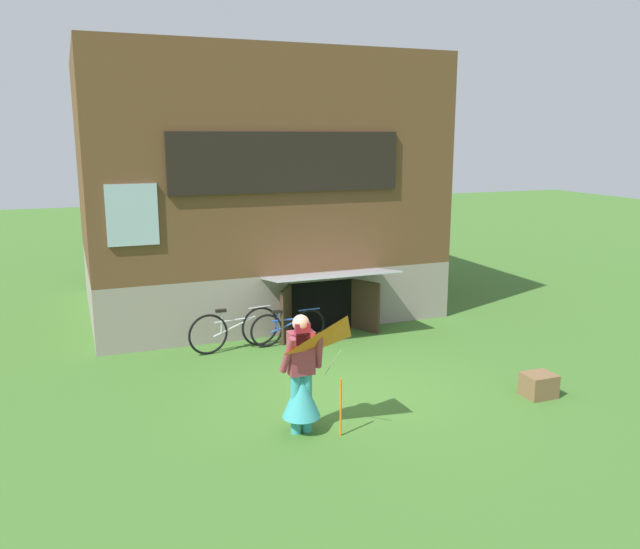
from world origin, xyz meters
The scene contains 7 objects.
ground_plane centered at (0.00, 0.00, 0.00)m, with size 60.00×60.00×0.00m, color #3D6B28.
log_house centered at (0.00, 5.74, 2.82)m, with size 7.40×6.60×5.64m.
person centered at (-1.24, -1.23, 0.70)m, with size 0.61×0.53×1.65m.
kite centered at (-0.79, -1.73, 1.33)m, with size 1.01×0.96×1.64m.
bicycle_blue centered at (-0.21, 2.44, 0.34)m, with size 1.53×0.11×0.70m.
bicycle_silver centered at (-1.24, 2.48, 0.40)m, with size 1.79×0.31×0.82m.
wooden_crate centered at (2.59, -1.39, 0.18)m, with size 0.47×0.40×0.36m, color brown.
Camera 1 is at (-3.95, -8.92, 3.94)m, focal length 36.32 mm.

